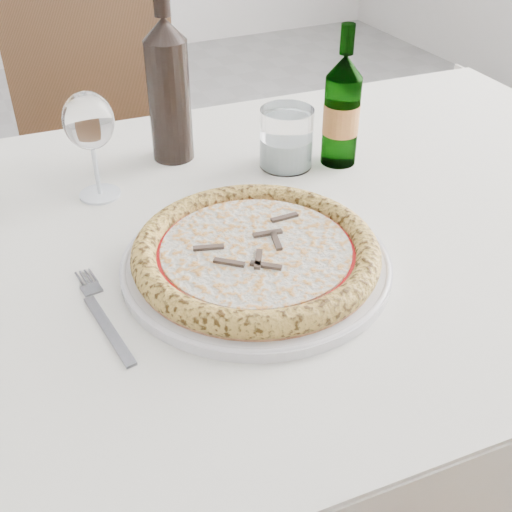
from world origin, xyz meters
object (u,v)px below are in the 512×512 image
(dining_table, at_px, (228,277))
(pizza, at_px, (256,252))
(tumbler, at_px, (286,142))
(chair_far, at_px, (104,165))
(wine_glass, at_px, (89,124))
(beer_bottle, at_px, (342,110))
(plate, at_px, (256,263))
(wine_bottle, at_px, (169,89))

(dining_table, relative_size, pizza, 4.89)
(tumbler, bearing_deg, chair_far, 108.77)
(wine_glass, relative_size, tumbler, 1.69)
(pizza, bearing_deg, beer_bottle, 40.30)
(dining_table, bearing_deg, wine_glass, 127.38)
(dining_table, height_order, beer_bottle, beer_bottle)
(chair_far, bearing_deg, beer_bottle, -64.89)
(chair_far, bearing_deg, plate, -88.36)
(wine_bottle, bearing_deg, chair_far, 94.38)
(chair_far, relative_size, beer_bottle, 4.02)
(wine_glass, height_order, wine_bottle, wine_bottle)
(dining_table, distance_m, beer_bottle, 0.34)
(dining_table, xyz_separation_m, plate, (-0.00, -0.10, 0.09))
(wine_glass, bearing_deg, chair_far, 78.21)
(plate, bearing_deg, dining_table, 90.00)
(plate, distance_m, beer_bottle, 0.35)
(plate, relative_size, pizza, 1.10)
(tumbler, xyz_separation_m, wine_bottle, (-0.16, 0.11, 0.08))
(chair_far, height_order, tumbler, chair_far)
(beer_bottle, bearing_deg, plate, -139.70)
(tumbler, height_order, wine_bottle, wine_bottle)
(wine_glass, height_order, tumbler, wine_glass)
(beer_bottle, distance_m, wine_bottle, 0.29)
(dining_table, xyz_separation_m, wine_glass, (-0.14, 0.18, 0.20))
(wine_glass, distance_m, beer_bottle, 0.40)
(chair_far, relative_size, tumbler, 9.33)
(wine_bottle, bearing_deg, dining_table, -92.70)
(plate, relative_size, wine_bottle, 1.23)
(dining_table, bearing_deg, chair_far, 91.87)
(chair_far, distance_m, wine_bottle, 0.58)
(dining_table, relative_size, chair_far, 1.70)
(dining_table, relative_size, wine_glass, 9.40)
(wine_glass, bearing_deg, beer_bottle, -8.52)
(beer_bottle, bearing_deg, tumbler, 163.09)
(chair_far, distance_m, tumbler, 0.67)
(beer_bottle, height_order, wine_bottle, wine_bottle)
(dining_table, xyz_separation_m, beer_bottle, (0.26, 0.12, 0.18))
(wine_glass, distance_m, wine_bottle, 0.17)
(beer_bottle, bearing_deg, wine_bottle, 150.92)
(chair_far, height_order, wine_bottle, wine_bottle)
(wine_bottle, bearing_deg, tumbler, -34.69)
(chair_far, bearing_deg, wine_bottle, -85.62)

